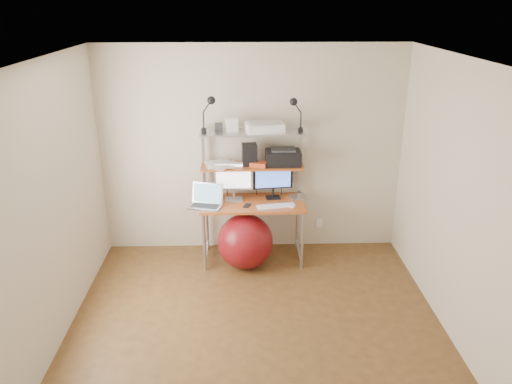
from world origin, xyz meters
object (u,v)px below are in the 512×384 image
at_px(monitor_silver, 233,178).
at_px(monitor_black, 273,179).
at_px(exercise_ball, 245,241).
at_px(laptop, 207,201).
at_px(printer, 283,157).

height_order(monitor_silver, monitor_black, monitor_silver).
xyz_separation_m(monitor_silver, exercise_ball, (0.13, -0.27, -0.68)).
distance_m(laptop, exercise_ball, 0.65).
bearing_deg(monitor_black, monitor_silver, 178.90).
distance_m(monitor_silver, printer, 0.63).
relative_size(laptop, exercise_ball, 0.66).
height_order(monitor_black, printer, printer).
bearing_deg(exercise_ball, printer, 35.73).
height_order(monitor_silver, exercise_ball, monitor_silver).
bearing_deg(monitor_silver, monitor_black, 5.49).
bearing_deg(laptop, exercise_ball, 2.29).
distance_m(monitor_black, laptop, 0.82).
xyz_separation_m(printer, exercise_ball, (-0.45, -0.32, -0.92)).
xyz_separation_m(monitor_silver, monitor_black, (0.46, 0.05, -0.03)).
bearing_deg(printer, exercise_ball, -144.43).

